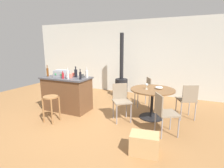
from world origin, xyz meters
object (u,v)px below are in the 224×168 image
(kitchen_island, at_px, (67,93))
(dining_table, at_px, (152,96))
(wooden_stool, at_px, (51,103))
(serving_bowl, at_px, (159,88))
(folding_chair_far, at_px, (144,90))
(folding_chair_left, at_px, (121,99))
(cup_2, at_px, (71,76))
(folding_chair_near, at_px, (188,99))
(wine_glass, at_px, (147,85))
(bottle_3, at_px, (63,76))
(cup_0, at_px, (55,74))
(cardboard_box, at_px, (144,144))
(bottle_2, at_px, (87,74))
(bottle_4, at_px, (68,74))
(bottle_5, at_px, (48,72))
(wood_stove, at_px, (121,82))
(cup_3, at_px, (82,76))
(bottle_1, at_px, (80,75))
(folding_chair_right, at_px, (164,111))
(cup_1, at_px, (73,74))
(bottle_0, at_px, (76,73))

(kitchen_island, xyz_separation_m, dining_table, (2.29, 0.38, 0.10))
(wooden_stool, bearing_deg, serving_bowl, 29.16)
(folding_chair_far, bearing_deg, folding_chair_left, -103.49)
(wooden_stool, height_order, cup_2, cup_2)
(folding_chair_near, bearing_deg, wine_glass, -159.74)
(bottle_3, height_order, cup_0, bottle_3)
(serving_bowl, xyz_separation_m, cardboard_box, (0.05, -1.62, -0.60))
(wooden_stool, xyz_separation_m, cup_0, (-0.64, 0.92, 0.53))
(bottle_2, height_order, cardboard_box, bottle_2)
(wine_glass, bearing_deg, bottle_2, -175.93)
(folding_chair_left, bearing_deg, bottle_3, -174.03)
(dining_table, xyz_separation_m, bottle_3, (-2.23, -0.58, 0.44))
(bottle_4, distance_m, cup_0, 0.76)
(kitchen_island, distance_m, folding_chair_near, 3.16)
(bottle_2, relative_size, bottle_3, 1.37)
(bottle_3, xyz_separation_m, wine_glass, (2.10, 0.50, -0.16))
(serving_bowl, bearing_deg, bottle_3, -164.70)
(cup_0, bearing_deg, bottle_5, -110.32)
(wood_stove, height_order, bottle_5, wood_stove)
(folding_chair_left, relative_size, cup_3, 7.21)
(wood_stove, bearing_deg, bottle_1, -100.13)
(dining_table, distance_m, bottle_5, 2.93)
(folding_chair_near, height_order, cup_3, cup_3)
(folding_chair_right, xyz_separation_m, cup_3, (-2.20, 0.46, 0.49))
(cup_2, distance_m, wine_glass, 2.01)
(bottle_2, relative_size, cup_1, 2.39)
(dining_table, height_order, bottle_2, bottle_2)
(bottle_0, bearing_deg, cup_3, -10.23)
(bottle_4, bearing_deg, bottle_0, 86.60)
(bottle_1, bearing_deg, bottle_5, 179.17)
(folding_chair_right, bearing_deg, bottle_3, 175.95)
(bottle_3, height_order, cup_1, bottle_3)
(folding_chair_far, relative_size, bottle_5, 2.71)
(folding_chair_far, relative_size, wood_stove, 0.39)
(bottle_4, distance_m, cup_1, 0.44)
(folding_chair_left, height_order, wood_stove, wood_stove)
(wooden_stool, xyz_separation_m, folding_chair_far, (1.75, 1.97, 0.05))
(dining_table, relative_size, folding_chair_far, 1.24)
(cup_0, bearing_deg, bottle_2, 4.52)
(folding_chair_right, height_order, cardboard_box, folding_chair_right)
(cup_1, bearing_deg, wine_glass, 2.81)
(bottle_0, distance_m, serving_bowl, 2.23)
(wine_glass, distance_m, cardboard_box, 1.65)
(bottle_3, bearing_deg, cup_3, 33.01)
(folding_chair_far, xyz_separation_m, bottle_4, (-1.69, -1.36, 0.54))
(bottle_1, relative_size, bottle_3, 1.37)
(bottle_1, distance_m, cardboard_box, 2.36)
(wooden_stool, distance_m, folding_chair_near, 3.27)
(wooden_stool, relative_size, serving_bowl, 3.47)
(kitchen_island, height_order, cup_2, cup_2)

